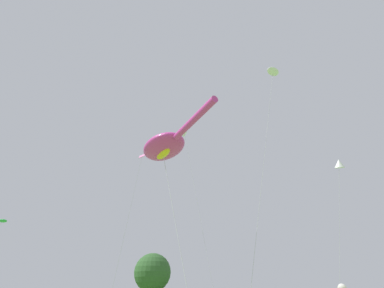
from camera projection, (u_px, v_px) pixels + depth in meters
The scene contains 7 objects.
big_show_kite at pixel (165, 146), 19.37m from camera, with size 2.51×8.30×10.68m.
small_kite_tiny_distant at pixel (273, 73), 23.13m from camera, with size 4.04×1.73×17.26m.
small_kite_diamond_red at pixel (339, 164), 26.61m from camera, with size 1.98×2.74×12.55m.
small_kite_box_yellow at pixel (187, 149), 34.80m from camera, with size 1.54×4.57×19.38m.
small_kite_bird_shape at pixel (140, 167), 31.73m from camera, with size 0.97×5.05×15.36m.
small_kite_stunt_black at pixel (2, 221), 27.65m from camera, with size 2.46×1.11×7.96m.
tree_shrub_far at pixel (152, 273), 62.42m from camera, with size 7.65×7.65×10.15m.
Camera 1 is at (-8.91, -3.63, 1.32)m, focal length 27.98 mm.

